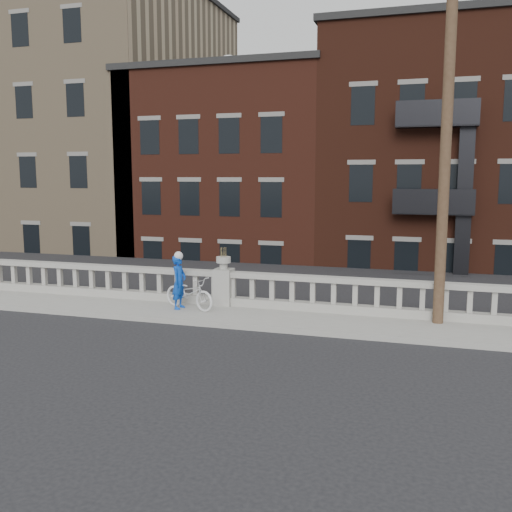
# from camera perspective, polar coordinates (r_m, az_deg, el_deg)

# --- Properties ---
(ground) EXTENTS (120.00, 120.00, 0.00)m
(ground) POSITION_cam_1_polar(r_m,az_deg,el_deg) (13.93, -8.89, -8.92)
(ground) COLOR black
(ground) RESTS_ON ground
(sidewalk) EXTENTS (32.00, 2.20, 0.15)m
(sidewalk) POSITION_cam_1_polar(r_m,az_deg,el_deg) (16.56, -4.37, -5.83)
(sidewalk) COLOR gray
(sidewalk) RESTS_ON ground
(balustrade) EXTENTS (28.00, 0.34, 1.03)m
(balustrade) POSITION_cam_1_polar(r_m,az_deg,el_deg) (17.31, -3.24, -3.29)
(balustrade) COLOR gray
(balustrade) RESTS_ON sidewalk
(planter_pedestal) EXTENTS (0.55, 0.55, 1.76)m
(planter_pedestal) POSITION_cam_1_polar(r_m,az_deg,el_deg) (17.27, -3.25, -2.67)
(planter_pedestal) COLOR gray
(planter_pedestal) RESTS_ON sidewalk
(lower_level) EXTENTS (80.00, 44.00, 20.80)m
(lower_level) POSITION_cam_1_polar(r_m,az_deg,el_deg) (35.44, 8.34, 5.71)
(lower_level) COLOR #605E59
(lower_level) RESTS_ON ground
(utility_pole) EXTENTS (1.60, 0.28, 10.00)m
(utility_pole) POSITION_cam_1_polar(r_m,az_deg,el_deg) (15.62, 18.52, 12.03)
(utility_pole) COLOR #422D1E
(utility_pole) RESTS_ON sidewalk
(bicycle) EXTENTS (1.94, 1.24, 0.96)m
(bicycle) POSITION_cam_1_polar(r_m,az_deg,el_deg) (16.87, -6.70, -3.67)
(bicycle) COLOR silver
(bicycle) RESTS_ON sidewalk
(cyclist) EXTENTS (0.40, 0.59, 1.59)m
(cyclist) POSITION_cam_1_polar(r_m,az_deg,el_deg) (16.88, -7.70, -2.59)
(cyclist) COLOR #0B3EB0
(cyclist) RESTS_ON sidewalk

